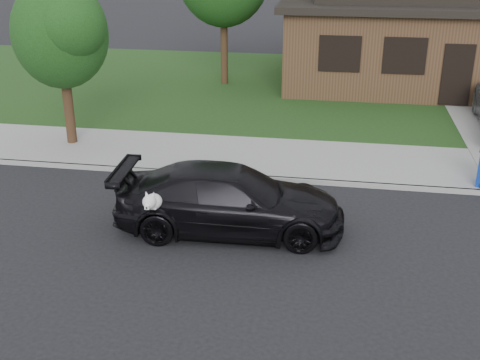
# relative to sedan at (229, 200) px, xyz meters

# --- Properties ---
(ground) EXTENTS (120.00, 120.00, 0.00)m
(ground) POSITION_rel_sedan_xyz_m (2.02, -0.73, -0.69)
(ground) COLOR black
(ground) RESTS_ON ground
(sidewalk) EXTENTS (60.00, 3.00, 0.12)m
(sidewalk) POSITION_rel_sedan_xyz_m (2.02, 4.27, -0.63)
(sidewalk) COLOR gray
(sidewalk) RESTS_ON ground
(curb) EXTENTS (60.00, 0.12, 0.12)m
(curb) POSITION_rel_sedan_xyz_m (2.02, 2.77, -0.63)
(curb) COLOR gray
(curb) RESTS_ON ground
(lawn) EXTENTS (60.00, 13.00, 0.13)m
(lawn) POSITION_rel_sedan_xyz_m (2.02, 12.27, -0.62)
(lawn) COLOR #193814
(lawn) RESTS_ON ground
(sedan) EXTENTS (4.82, 2.41, 1.37)m
(sedan) POSITION_rel_sedan_xyz_m (0.00, 0.00, 0.00)
(sedan) COLOR black
(sedan) RESTS_ON ground
(house) EXTENTS (12.60, 8.60, 4.65)m
(house) POSITION_rel_sedan_xyz_m (6.02, 14.26, 1.45)
(house) COLOR #422B1C
(house) RESTS_ON ground
(tree_2) EXTENTS (2.73, 2.60, 4.59)m
(tree_2) POSITION_rel_sedan_xyz_m (-5.36, 4.38, 2.58)
(tree_2) COLOR #332114
(tree_2) RESTS_ON ground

